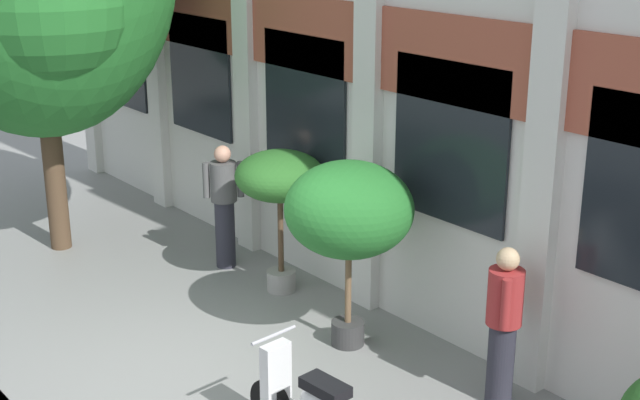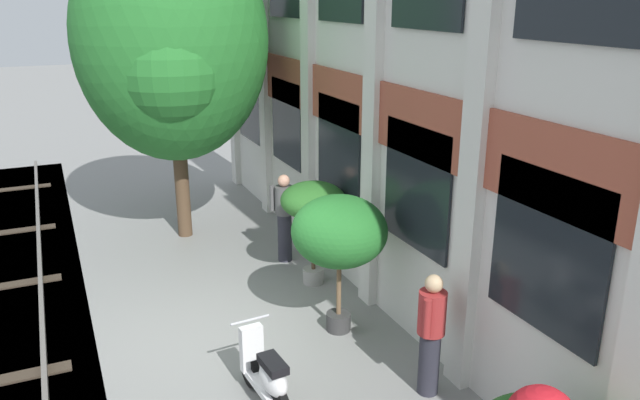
{
  "view_description": "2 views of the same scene",
  "coord_description": "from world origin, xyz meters",
  "px_view_note": "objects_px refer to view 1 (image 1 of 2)",
  "views": [
    {
      "loc": [
        7.26,
        -3.95,
        4.59
      ],
      "look_at": [
        -0.06,
        1.99,
        1.44
      ],
      "focal_mm": 50.0,
      "sensor_mm": 36.0,
      "label": 1
    },
    {
      "loc": [
        7.98,
        -1.75,
        4.72
      ],
      "look_at": [
        -0.27,
        1.92,
        1.73
      ],
      "focal_mm": 35.0,
      "sensor_mm": 36.0,
      "label": 2
    }
  ],
  "objects_px": {
    "potted_plant_low_pan": "(280,181)",
    "resident_watching_tracks": "(224,203)",
    "potted_plant_terracotta_small": "(349,212)",
    "resident_by_doorway": "(504,321)"
  },
  "relations": [
    {
      "from": "potted_plant_terracotta_small",
      "to": "resident_by_doorway",
      "type": "distance_m",
      "value": 1.97
    },
    {
      "from": "potted_plant_terracotta_small",
      "to": "resident_watching_tracks",
      "type": "height_order",
      "value": "potted_plant_terracotta_small"
    },
    {
      "from": "potted_plant_terracotta_small",
      "to": "resident_by_doorway",
      "type": "relative_size",
      "value": 1.29
    },
    {
      "from": "potted_plant_low_pan",
      "to": "resident_watching_tracks",
      "type": "distance_m",
      "value": 1.22
    },
    {
      "from": "potted_plant_terracotta_small",
      "to": "resident_watching_tracks",
      "type": "xyz_separation_m",
      "value": [
        -2.7,
        0.19,
        -0.65
      ]
    },
    {
      "from": "potted_plant_terracotta_small",
      "to": "resident_by_doorway",
      "type": "height_order",
      "value": "potted_plant_terracotta_small"
    },
    {
      "from": "potted_plant_terracotta_small",
      "to": "potted_plant_low_pan",
      "type": "distance_m",
      "value": 1.63
    },
    {
      "from": "potted_plant_low_pan",
      "to": "potted_plant_terracotta_small",
      "type": "bearing_deg",
      "value": -10.29
    },
    {
      "from": "resident_watching_tracks",
      "to": "potted_plant_low_pan",
      "type": "bearing_deg",
      "value": 39.35
    },
    {
      "from": "resident_by_doorway",
      "to": "potted_plant_terracotta_small",
      "type": "bearing_deg",
      "value": -29.33
    }
  ]
}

